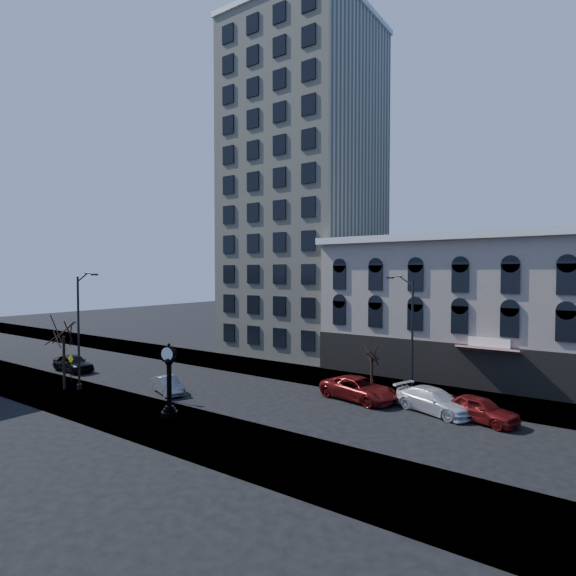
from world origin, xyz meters
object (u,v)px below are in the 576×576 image
Objects in this scene: street_clock at (169,383)px; car_near_a at (73,363)px; warning_sign at (71,363)px; car_near_b at (168,385)px; street_lamp_near at (84,300)px.

car_near_a is (-17.89, 3.77, -1.42)m from street_clock.
car_near_b is (8.93, 2.63, -1.10)m from warning_sign.
street_lamp_near is at bearing 161.95° from street_clock.
warning_sign is (-3.28, 0.70, -5.43)m from street_lamp_near.
street_clock is 1.20× the size of car_near_b.
warning_sign is at bearing 126.72° from car_near_b.
warning_sign is 9.37m from car_near_b.
street_clock reaches higher than warning_sign.
street_clock is at bearing -9.46° from street_lamp_near.
street_lamp_near is 9.26m from car_near_b.
car_near_b is (5.65, 3.33, -6.54)m from street_lamp_near.
street_lamp_near is 2.40× the size of car_near_b.
car_near_a is (-7.66, 3.37, -6.38)m from street_lamp_near.
street_clock is 1.97× the size of warning_sign.
warning_sign is 0.61× the size of car_near_b.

